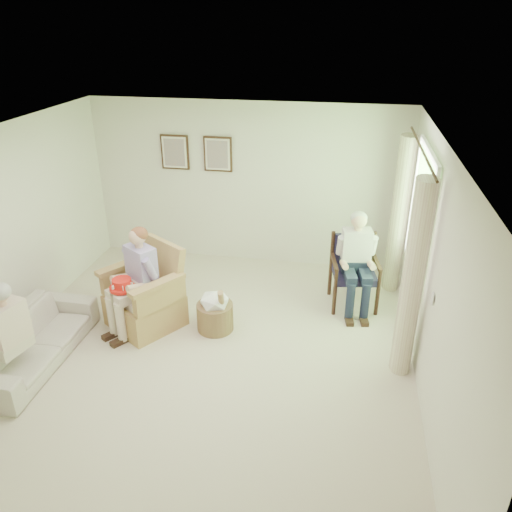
% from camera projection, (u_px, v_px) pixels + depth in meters
% --- Properties ---
extents(floor, '(5.50, 5.50, 0.00)m').
position_uv_depth(floor, '(203.00, 356.00, 6.07)').
color(floor, beige).
rests_on(floor, ground).
extents(back_wall, '(5.00, 0.04, 2.60)m').
position_uv_depth(back_wall, '(247.00, 185.00, 7.93)').
color(back_wall, silver).
rests_on(back_wall, ground).
extents(front_wall, '(5.00, 0.04, 2.60)m').
position_uv_depth(front_wall, '(71.00, 456.00, 3.07)').
color(front_wall, silver).
rests_on(front_wall, ground).
extents(right_wall, '(0.04, 5.50, 2.60)m').
position_uv_depth(right_wall, '(433.00, 280.00, 5.09)').
color(right_wall, silver).
rests_on(right_wall, ground).
extents(ceiling, '(5.00, 5.50, 0.02)m').
position_uv_depth(ceiling, '(191.00, 143.00, 4.93)').
color(ceiling, white).
rests_on(ceiling, back_wall).
extents(window, '(0.13, 2.50, 1.63)m').
position_uv_depth(window, '(421.00, 212.00, 6.03)').
color(window, '#2D6B23').
rests_on(window, right_wall).
extents(curtain_left, '(0.34, 0.34, 2.30)m').
position_uv_depth(curtain_left, '(412.00, 281.00, 5.38)').
color(curtain_left, beige).
rests_on(curtain_left, ground).
extents(curtain_right, '(0.34, 0.34, 2.30)m').
position_uv_depth(curtain_right, '(399.00, 216.00, 7.11)').
color(curtain_right, beige).
rests_on(curtain_right, ground).
extents(framed_print_left, '(0.45, 0.05, 0.55)m').
position_uv_depth(framed_print_left, '(175.00, 152.00, 7.87)').
color(framed_print_left, '#382114').
rests_on(framed_print_left, back_wall).
extents(framed_print_right, '(0.45, 0.05, 0.55)m').
position_uv_depth(framed_print_right, '(218.00, 154.00, 7.76)').
color(framed_print_right, '#382114').
rests_on(framed_print_right, back_wall).
extents(wicker_armchair, '(0.86, 0.85, 1.10)m').
position_uv_depth(wicker_armchair, '(145.00, 300.00, 6.57)').
color(wicker_armchair, tan).
rests_on(wicker_armchair, ground).
extents(wood_armchair, '(0.64, 0.60, 0.98)m').
position_uv_depth(wood_armchair, '(355.00, 268.00, 7.00)').
color(wood_armchair, black).
rests_on(wood_armchair, ground).
extents(sofa, '(1.87, 0.73, 0.55)m').
position_uv_depth(sofa, '(33.00, 341.00, 5.89)').
color(sofa, beige).
rests_on(sofa, ground).
extents(person_wicker, '(0.40, 0.62, 1.38)m').
position_uv_depth(person_wicker, '(137.00, 274.00, 6.24)').
color(person_wicker, beige).
rests_on(person_wicker, ground).
extents(person_dark, '(0.40, 0.62, 1.37)m').
position_uv_depth(person_dark, '(356.00, 256.00, 6.73)').
color(person_dark, '#181E35').
rests_on(person_dark, ground).
extents(person_sofa, '(0.42, 0.62, 1.23)m').
position_uv_depth(person_sofa, '(3.00, 331.00, 5.35)').
color(person_sofa, beige).
rests_on(person_sofa, ground).
extents(red_hat, '(0.32, 0.32, 0.14)m').
position_uv_depth(red_hat, '(122.00, 285.00, 6.16)').
color(red_hat, red).
rests_on(red_hat, person_wicker).
extents(hatbox, '(0.55, 0.55, 0.70)m').
position_uv_depth(hatbox, '(215.00, 311.00, 6.48)').
color(hatbox, tan).
rests_on(hatbox, ground).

